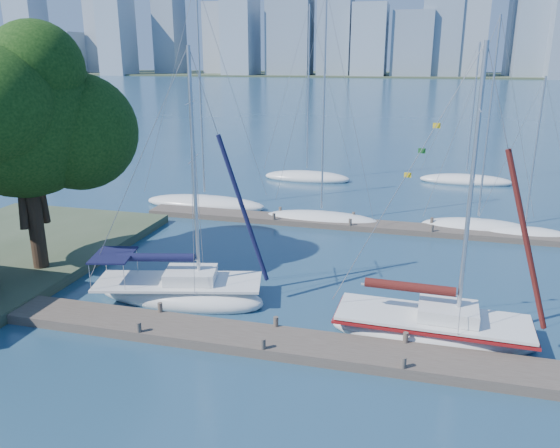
# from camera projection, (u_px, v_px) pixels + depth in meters

# --- Properties ---
(ground) EXTENTS (700.00, 700.00, 0.00)m
(ground) POSITION_uv_depth(u_px,v_px,m) (270.00, 346.00, 20.82)
(ground) COLOR #163249
(ground) RESTS_ON ground
(near_dock) EXTENTS (26.00, 2.00, 0.40)m
(near_dock) POSITION_uv_depth(u_px,v_px,m) (270.00, 342.00, 20.76)
(near_dock) COLOR #4A3F36
(near_dock) RESTS_ON ground
(far_dock) EXTENTS (30.00, 1.80, 0.36)m
(far_dock) POSITION_uv_depth(u_px,v_px,m) (367.00, 226.00, 35.07)
(far_dock) COLOR #4A3F36
(far_dock) RESTS_ON ground
(far_shore) EXTENTS (800.00, 100.00, 1.50)m
(far_shore) POSITION_uv_depth(u_px,v_px,m) (419.00, 75.00, 316.58)
(far_shore) COLOR #38472D
(far_shore) RESTS_ON ground
(tree) EXTENTS (9.68, 8.79, 12.16)m
(tree) POSITION_uv_depth(u_px,v_px,m) (21.00, 115.00, 25.13)
(tree) COLOR black
(tree) RESTS_ON ground
(sailboat_navy) EXTENTS (8.34, 4.41, 11.58)m
(sailboat_navy) POSITION_uv_depth(u_px,v_px,m) (179.00, 281.00, 24.54)
(sailboat_navy) COLOR silver
(sailboat_navy) RESTS_ON ground
(sailboat_maroon) EXTENTS (8.00, 2.85, 11.67)m
(sailboat_maroon) POSITION_uv_depth(u_px,v_px,m) (433.00, 316.00, 21.21)
(sailboat_maroon) COLOR silver
(sailboat_maroon) RESTS_ON ground
(bg_boat_0) EXTENTS (9.42, 3.70, 15.80)m
(bg_boat_0) POSITION_uv_depth(u_px,v_px,m) (205.00, 203.00, 40.02)
(bg_boat_0) COLOR silver
(bg_boat_0) RESTS_ON ground
(bg_boat_1) EXTENTS (7.98, 5.05, 14.72)m
(bg_boat_1) POSITION_uv_depth(u_px,v_px,m) (321.00, 218.00, 36.29)
(bg_boat_1) COLOR silver
(bg_boat_1) RESTS_ON ground
(bg_boat_3) EXTENTS (7.26, 3.79, 13.24)m
(bg_boat_3) POSITION_uv_depth(u_px,v_px,m) (477.00, 227.00, 34.50)
(bg_boat_3) COLOR silver
(bg_boat_3) RESTS_ON ground
(bg_boat_4) EXTENTS (5.72, 2.70, 9.85)m
(bg_boat_4) POSITION_uv_depth(u_px,v_px,m) (524.00, 234.00, 33.33)
(bg_boat_4) COLOR silver
(bg_boat_4) RESTS_ON ground
(bg_boat_6) EXTENTS (8.09, 4.37, 15.07)m
(bg_boat_6) POSITION_uv_depth(u_px,v_px,m) (307.00, 177.00, 48.68)
(bg_boat_6) COLOR silver
(bg_boat_6) RESTS_ON ground
(bg_boat_7) EXTENTS (8.10, 3.67, 12.08)m
(bg_boat_7) POSITION_uv_depth(u_px,v_px,m) (466.00, 180.00, 47.56)
(bg_boat_7) COLOR silver
(bg_boat_7) RESTS_ON ground
(skyline) EXTENTS (503.89, 51.31, 110.58)m
(skyline) POSITION_uv_depth(u_px,v_px,m) (474.00, 5.00, 272.78)
(skyline) COLOR gray
(skyline) RESTS_ON ground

